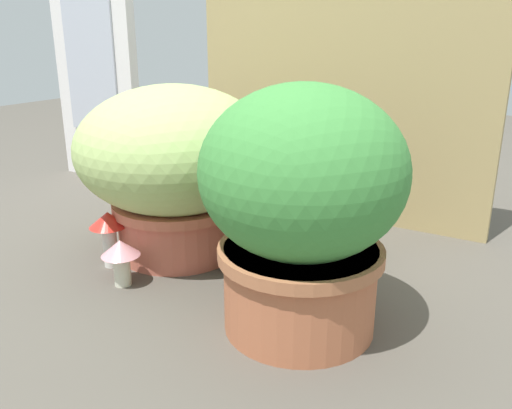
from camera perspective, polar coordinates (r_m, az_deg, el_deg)
name	(u,v)px	position (r m, az deg, el deg)	size (l,w,h in m)	color
ground_plane	(201,264)	(1.36, -5.95, -6.33)	(6.00, 6.00, 0.00)	#534E45
cardboard_backdrop	(338,86)	(1.64, 8.81, 12.41)	(0.93, 0.03, 0.80)	tan
window_panel_white	(96,69)	(2.15, -16.80, 13.74)	(0.39, 0.05, 0.83)	white
grass_planter	(175,162)	(1.36, -8.69, 4.50)	(0.49, 0.49, 0.44)	#C3624D
leafy_planter	(302,203)	(0.99, 4.95, 0.14)	(0.38, 0.38, 0.48)	#B76644
cat	(309,215)	(1.34, 5.74, -1.09)	(0.30, 0.34, 0.32)	#695650
mushroom_ornament_pink	(121,254)	(1.26, -14.28, -5.16)	(0.09, 0.09, 0.11)	silver
mushroom_ornament_red	(108,227)	(1.35, -15.51, -2.35)	(0.09, 0.09, 0.14)	silver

